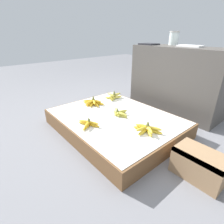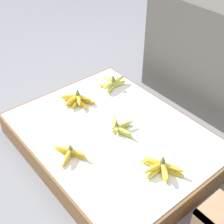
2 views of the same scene
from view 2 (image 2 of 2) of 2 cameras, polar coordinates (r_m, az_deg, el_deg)
name	(u,v)px [view 2 (image 2 of 2)]	position (r m, az deg, el deg)	size (l,w,h in m)	color
ground_plane	(113,149)	(2.09, 0.14, -6.86)	(10.00, 10.00, 0.00)	slate
display_platform	(113,141)	(2.03, 0.14, -5.28)	(1.27, 0.99, 0.16)	brown
back_vendor_table	(221,60)	(2.38, 19.30, 9.04)	(1.14, 0.42, 0.79)	#4C4742
banana_bunch_front_midleft	(70,153)	(1.82, -7.76, -7.47)	(0.21, 0.17, 0.09)	gold
banana_bunch_middle_left	(77,100)	(2.21, -6.42, 2.26)	(0.22, 0.21, 0.11)	gold
banana_bunch_middle_midleft	(119,127)	(1.97, 1.35, -2.75)	(0.23, 0.16, 0.09)	gold
banana_bunch_middle_midright	(161,168)	(1.75, 8.92, -10.10)	(0.25, 0.19, 0.10)	gold
banana_bunch_back_left	(112,83)	(2.36, 0.03, 5.35)	(0.19, 0.24, 0.11)	#DBCC4C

